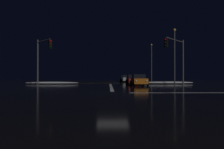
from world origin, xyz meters
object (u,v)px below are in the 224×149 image
at_px(sedan_silver, 126,78).
at_px(sedan_green, 124,78).
at_px(sedan_black, 132,79).
at_px(streetlamp_right_far, 152,60).
at_px(sedan_orange, 139,80).
at_px(traffic_signal_ne, 176,53).
at_px(sedan_red, 133,79).
at_px(traffic_signal_nw, 43,54).
at_px(streetlamp_right_near, 175,52).

relative_size(sedan_silver, sedan_green, 1.00).
relative_size(sedan_black, sedan_silver, 1.00).
distance_m(sedan_green, streetlamp_right_far, 8.07).
xyz_separation_m(sedan_orange, traffic_signal_ne, (4.15, -2.99, 3.39)).
relative_size(sedan_orange, sedan_green, 1.00).
bearing_deg(sedan_silver, sedan_orange, -89.49).
distance_m(sedan_red, traffic_signal_nw, 14.86).
relative_size(traffic_signal_nw, streetlamp_right_far, 0.66).
xyz_separation_m(sedan_silver, streetlamp_right_far, (6.39, 2.95, 4.43)).
distance_m(traffic_signal_nw, streetlamp_right_near, 19.50).
relative_size(sedan_red, sedan_silver, 1.00).
height_order(traffic_signal_ne, streetlamp_right_near, streetlamp_right_near).
height_order(sedan_red, sedan_silver, same).
bearing_deg(traffic_signal_ne, traffic_signal_nw, 178.55).
height_order(sedan_silver, streetlamp_right_far, streetlamp_right_far).
xyz_separation_m(sedan_silver, traffic_signal_ne, (4.30, -19.64, 3.39)).
distance_m(streetlamp_right_near, streetlamp_right_far, 16.00).
relative_size(sedan_red, traffic_signal_nw, 0.72).
relative_size(traffic_signal_ne, streetlamp_right_near, 0.68).
height_order(sedan_red, sedan_black, same).
xyz_separation_m(sedan_red, traffic_signal_ne, (4.28, -8.40, 3.39)).
relative_size(sedan_orange, sedan_red, 1.00).
bearing_deg(streetlamp_right_far, sedan_silver, -155.22).
xyz_separation_m(sedan_red, streetlamp_right_near, (6.37, -1.81, 4.29)).
distance_m(sedan_red, sedan_silver, 11.24).
bearing_deg(sedan_silver, traffic_signal_ne, -77.66).
bearing_deg(sedan_red, traffic_signal_ne, -63.03).
bearing_deg(sedan_silver, sedan_black, -85.02).
relative_size(sedan_orange, streetlamp_right_far, 0.48).
bearing_deg(sedan_green, sedan_orange, -89.73).
xyz_separation_m(sedan_red, sedan_green, (0.03, 16.49, 0.00)).
xyz_separation_m(sedan_black, traffic_signal_ne, (3.78, -13.78, 3.39)).
bearing_deg(sedan_orange, sedan_green, 90.27).
bearing_deg(sedan_orange, sedan_black, 88.08).
bearing_deg(traffic_signal_nw, traffic_signal_ne, -1.45).
bearing_deg(sedan_green, sedan_red, -90.09).
distance_m(sedan_red, traffic_signal_ne, 10.02).
xyz_separation_m(sedan_green, streetlamp_right_far, (6.34, -2.30, 4.43)).
relative_size(sedan_green, streetlamp_right_far, 0.48).
bearing_deg(sedan_silver, streetlamp_right_near, -63.92).
bearing_deg(traffic_signal_ne, streetlamp_right_near, 72.40).
relative_size(traffic_signal_ne, streetlamp_right_far, 0.66).
relative_size(sedan_green, traffic_signal_nw, 0.72).
height_order(sedan_red, traffic_signal_ne, traffic_signal_ne).
xyz_separation_m(sedan_silver, sedan_green, (0.05, 5.25, 0.00)).
height_order(sedan_black, sedan_green, same).
bearing_deg(sedan_black, streetlamp_right_near, -50.74).
bearing_deg(sedan_orange, streetlamp_right_near, 30.02).
relative_size(sedan_black, streetlamp_right_near, 0.49).
bearing_deg(streetlamp_right_near, traffic_signal_nw, -161.51).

